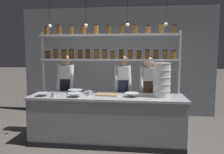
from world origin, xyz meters
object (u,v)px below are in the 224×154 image
object	(u,v)px
prep_bowl_near_right	(132,95)
prep_bowl_center_front	(75,95)
container_stack	(162,80)
serving_cup_front	(53,95)
cutting_board	(107,95)
prep_bowl_center_back	(89,93)
prep_bowl_near_left	(75,92)
prep_bowl_far_left	(42,94)
spice_shelf_unit	(108,49)
chef_center	(123,88)
chef_right	(148,89)
serving_cup_by_board	(89,93)
chef_left	(66,87)

from	to	relation	value
prep_bowl_near_right	prep_bowl_center_front	bearing A→B (deg)	-172.76
container_stack	serving_cup_front	xyz separation A→B (m)	(-1.97, -0.27, -0.27)
cutting_board	prep_bowl_near_right	xyz separation A→B (m)	(0.48, -0.10, 0.02)
cutting_board	prep_bowl_center_back	distance (m)	0.39
prep_bowl_near_left	prep_bowl_center_back	bearing A→B (deg)	2.66
prep_bowl_center_front	prep_bowl_far_left	size ratio (longest dim) A/B	1.12
cutting_board	prep_bowl_near_right	size ratio (longest dim) A/B	1.48
prep_bowl_far_left	cutting_board	bearing A→B (deg)	11.19
spice_shelf_unit	prep_bowl_center_front	world-z (taller)	spice_shelf_unit
chef_center	prep_bowl_near_left	world-z (taller)	chef_center
spice_shelf_unit	prep_bowl_far_left	bearing A→B (deg)	-156.08
spice_shelf_unit	chef_right	bearing A→B (deg)	24.63
prep_bowl_near_left	serving_cup_front	xyz separation A→B (m)	(-0.30, -0.38, 0.01)
container_stack	chef_center	bearing A→B (deg)	139.55
prep_bowl_near_left	serving_cup_front	size ratio (longest dim) A/B	3.27
chef_right	serving_cup_by_board	distance (m)	1.36
prep_bowl_near_right	prep_bowl_far_left	xyz separation A→B (m)	(-1.66, -0.13, -0.00)
prep_bowl_far_left	container_stack	bearing A→B (deg)	5.37
spice_shelf_unit	chef_left	world-z (taller)	spice_shelf_unit
chef_left	chef_center	bearing A→B (deg)	-3.45
spice_shelf_unit	serving_cup_by_board	xyz separation A→B (m)	(-0.32, -0.35, -0.82)
serving_cup_front	serving_cup_by_board	size ratio (longest dim) A/B	0.93
prep_bowl_center_front	serving_cup_front	world-z (taller)	serving_cup_front
serving_cup_by_board	cutting_board	bearing A→B (deg)	11.34
prep_bowl_near_left	serving_cup_by_board	size ratio (longest dim) A/B	3.05
chef_left	container_stack	size ratio (longest dim) A/B	2.69
spice_shelf_unit	prep_bowl_far_left	distance (m)	1.53
chef_right	cutting_board	xyz separation A→B (m)	(-0.81, -0.66, -0.00)
cutting_board	prep_bowl_near_left	size ratio (longest dim) A/B	1.35
cutting_board	prep_bowl_near_left	bearing A→B (deg)	172.18
cutting_board	chef_center	bearing A→B (deg)	67.50
prep_bowl_far_left	serving_cup_by_board	world-z (taller)	serving_cup_by_board
chef_center	cutting_board	world-z (taller)	chef_center
cutting_board	serving_cup_by_board	size ratio (longest dim) A/B	4.13
container_stack	prep_bowl_center_back	world-z (taller)	container_stack
prep_bowl_center_front	serving_cup_by_board	bearing A→B (deg)	35.98
spice_shelf_unit	prep_bowl_center_front	bearing A→B (deg)	-136.64
prep_bowl_far_left	serving_cup_front	distance (m)	0.25
chef_left	cutting_board	distance (m)	1.13
prep_bowl_center_back	prep_bowl_near_left	bearing A→B (deg)	-177.34
prep_bowl_far_left	prep_bowl_center_back	bearing A→B (deg)	22.49
prep_bowl_far_left	chef_center	bearing A→B (deg)	30.66
prep_bowl_near_right	chef_left	bearing A→B (deg)	156.32
prep_bowl_near_left	prep_bowl_far_left	distance (m)	0.63
cutting_board	serving_cup_by_board	world-z (taller)	serving_cup_by_board
cutting_board	prep_bowl_center_front	world-z (taller)	prep_bowl_center_front
chef_left	prep_bowl_center_front	bearing A→B (deg)	-68.14
prep_bowl_far_left	serving_cup_front	world-z (taller)	serving_cup_front
serving_cup_by_board	container_stack	bearing A→B (deg)	1.69
chef_center	container_stack	world-z (taller)	chef_center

